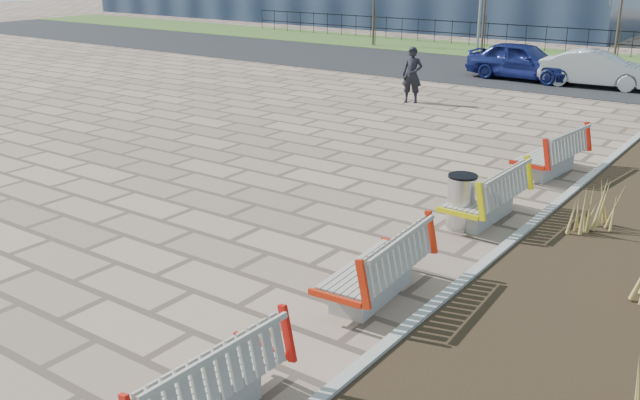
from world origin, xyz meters
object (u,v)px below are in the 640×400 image
Objects in this scene: bench_b at (373,264)px; litter_bin at (461,202)px; car_blue at (522,61)px; bench_c at (484,194)px; bench_d at (549,152)px; car_silver at (597,69)px; pedestrian at (412,75)px; bench_a at (191,381)px.

bench_b reaches higher than litter_bin.
car_blue reaches higher than litter_bin.
bench_b is 1.00× the size of bench_c.
bench_c and bench_d have the same top height.
car_silver reaches higher than bench_d.
bench_c is 1.19× the size of pedestrian.
litter_bin is (-0.15, 6.64, -0.02)m from bench_a.
bench_d is 12.50m from car_blue.
bench_a is 3.48m from bench_b.
pedestrian reaches higher than bench_d.
litter_bin is 0.23× the size of car_blue.
pedestrian reaches higher than car_blue.
bench_c is at bearing -70.41° from pedestrian.
bench_d is 4.09m from litter_bin.
car_silver reaches higher than bench_b.
bench_a is 17.11m from pedestrian.
bench_d is at bearing 86.44° from bench_b.
pedestrian is at bearing 141.94° from car_silver.
pedestrian is 7.45m from car_silver.
pedestrian is (-6.22, 15.93, 0.39)m from bench_a.
pedestrian is 6.40m from car_blue.
car_silver is (-2.17, 22.18, 0.16)m from bench_a.
car_blue reaches higher than bench_b.
bench_a and bench_d have the same top height.
bench_a is 2.20× the size of litter_bin.
car_silver is at bearing 41.00° from pedestrian.
pedestrian reaches higher than bench_b.
car_blue is 2.78m from car_silver.
car_blue is at bearing 109.95° from bench_c.
bench_a and bench_c have the same top height.
bench_d is 8.13m from pedestrian.
car_blue is at bearing 119.76° from bench_d.
pedestrian reaches higher than car_silver.
bench_d is at bearing 91.64° from bench_c.
bench_b is 2.20× the size of litter_bin.
bench_d is (0.00, 3.48, 0.00)m from bench_c.
bench_b is 18.82m from car_silver.
litter_bin is 0.54× the size of pedestrian.
pedestrian is (-6.22, 5.21, 0.39)m from bench_d.
bench_d reaches higher than litter_bin.
bench_c reaches higher than litter_bin.
bench_d is at bearing -174.34° from car_silver.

